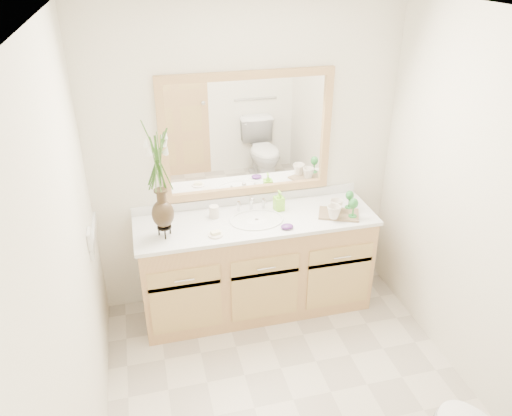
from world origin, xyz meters
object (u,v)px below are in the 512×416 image
object	(u,v)px
soap_bottle	(279,201)
tray	(339,214)
tumbler	(214,212)
flower_vase	(159,170)

from	to	relation	value
soap_bottle	tray	xyz separation A→B (m)	(0.42, -0.20, -0.07)
tumbler	tray	world-z (taller)	tumbler
tumbler	tray	size ratio (longest dim) A/B	0.31
tray	tumbler	bearing A→B (deg)	-168.62
soap_bottle	flower_vase	bearing A→B (deg)	-174.31
tray	flower_vase	bearing A→B (deg)	-157.07
tumbler	soap_bottle	size ratio (longest dim) A/B	0.63
flower_vase	tray	xyz separation A→B (m)	(1.33, -0.01, -0.51)
tumbler	soap_bottle	distance (m)	0.52
soap_bottle	tray	size ratio (longest dim) A/B	0.49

